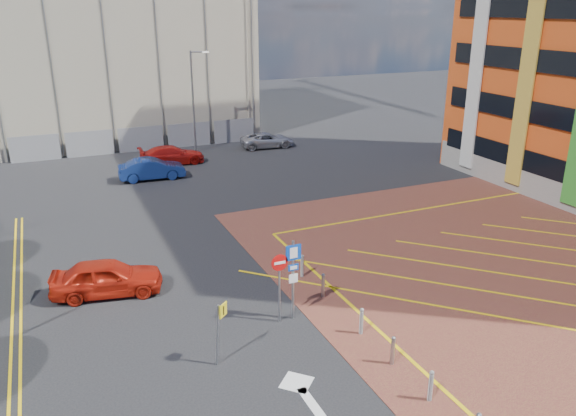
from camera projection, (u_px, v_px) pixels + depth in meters
ground at (292, 334)px, 20.34m from camera, size 140.00×140.00×0.00m
forecourt at (570, 266)px, 25.67m from camera, size 26.00×26.00×0.02m
lamp_back at (194, 98)px, 44.51m from camera, size 1.53×0.16×8.00m
sign_cluster at (288, 273)px, 20.64m from camera, size 1.17×0.12×3.20m
warning_sign at (220, 326)px, 18.18m from camera, size 0.52×0.37×2.24m
bollard_row at (371, 332)px, 19.62m from camera, size 0.14×11.14×0.90m
construction_building at (112, 9)px, 51.03m from camera, size 21.20×19.20×22.00m
construction_fence at (153, 138)px, 46.19m from camera, size 21.60×0.06×2.00m
car_red_left at (107, 277)px, 22.95m from camera, size 4.69×2.61×1.51m
car_blue_back at (152, 169)px, 38.36m from camera, size 4.53×1.86×1.46m
car_red_back at (172, 155)px, 42.06m from camera, size 4.84×2.02×1.40m
car_silver_back at (267, 140)px, 47.10m from camera, size 4.67×2.52×1.24m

